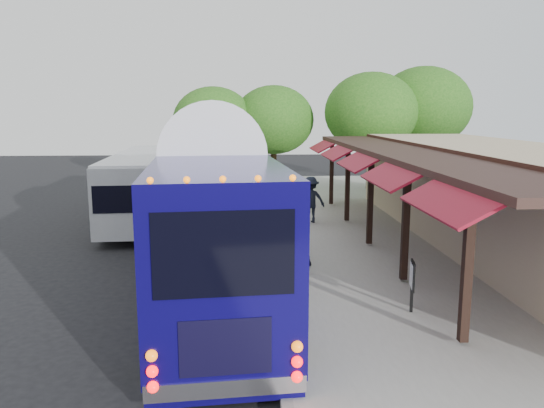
# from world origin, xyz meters

# --- Properties ---
(ground) EXTENTS (90.00, 90.00, 0.00)m
(ground) POSITION_xyz_m (0.00, 0.00, 0.00)
(ground) COLOR black
(ground) RESTS_ON ground
(sidewalk) EXTENTS (10.00, 40.00, 0.15)m
(sidewalk) POSITION_xyz_m (5.00, 4.00, 0.07)
(sidewalk) COLOR #9E9B93
(sidewalk) RESTS_ON ground
(curb) EXTENTS (0.20, 40.00, 0.16)m
(curb) POSITION_xyz_m (0.05, 4.00, 0.07)
(curb) COLOR gray
(curb) RESTS_ON ground
(station_shelter) EXTENTS (8.15, 20.00, 3.60)m
(station_shelter) POSITION_xyz_m (8.38, 4.00, 1.85)
(station_shelter) COLOR tan
(station_shelter) RESTS_ON ground
(coach_bus) EXTENTS (3.69, 12.75, 4.03)m
(coach_bus) POSITION_xyz_m (-1.45, 0.24, 2.16)
(coach_bus) COLOR #0D0651
(coach_bus) RESTS_ON ground
(city_bus) EXTENTS (2.99, 11.13, 2.96)m
(city_bus) POSITION_xyz_m (-4.98, 9.83, 1.64)
(city_bus) COLOR #94969D
(city_bus) RESTS_ON ground
(ped_a) EXTENTS (0.72, 0.50, 1.90)m
(ped_a) POSITION_xyz_m (0.60, -1.76, 1.10)
(ped_a) COLOR black
(ped_a) RESTS_ON sidewalk
(ped_b) EXTENTS (1.13, 0.98, 1.98)m
(ped_b) POSITION_xyz_m (1.00, 1.72, 1.14)
(ped_b) COLOR black
(ped_b) RESTS_ON sidewalk
(ped_c) EXTENTS (1.14, 0.86, 1.79)m
(ped_c) POSITION_xyz_m (0.60, 1.08, 1.05)
(ped_c) COLOR black
(ped_c) RESTS_ON sidewalk
(ped_d) EXTENTS (1.37, 0.94, 1.94)m
(ped_d) POSITION_xyz_m (2.23, 8.01, 1.12)
(ped_d) COLOR black
(ped_d) RESTS_ON sidewalk
(sign_board) EXTENTS (0.16, 0.56, 1.23)m
(sign_board) POSITION_xyz_m (3.29, -2.21, 0.98)
(sign_board) COLOR black
(sign_board) RESTS_ON sidewalk
(tree_left) EXTENTS (4.97, 4.97, 6.36)m
(tree_left) POSITION_xyz_m (1.34, 19.15, 4.24)
(tree_left) COLOR #382314
(tree_left) RESTS_ON ground
(tree_mid) EXTENTS (5.53, 5.53, 7.08)m
(tree_mid) POSITION_xyz_m (7.03, 17.62, 4.72)
(tree_mid) COLOR #382314
(tree_mid) RESTS_ON ground
(tree_right) EXTENTS (5.88, 5.88, 7.53)m
(tree_right) POSITION_xyz_m (10.66, 19.02, 5.02)
(tree_right) COLOR #382314
(tree_right) RESTS_ON ground
(tree_far) EXTENTS (4.89, 4.89, 6.26)m
(tree_far) POSITION_xyz_m (-2.34, 18.66, 4.17)
(tree_far) COLOR #382314
(tree_far) RESTS_ON ground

